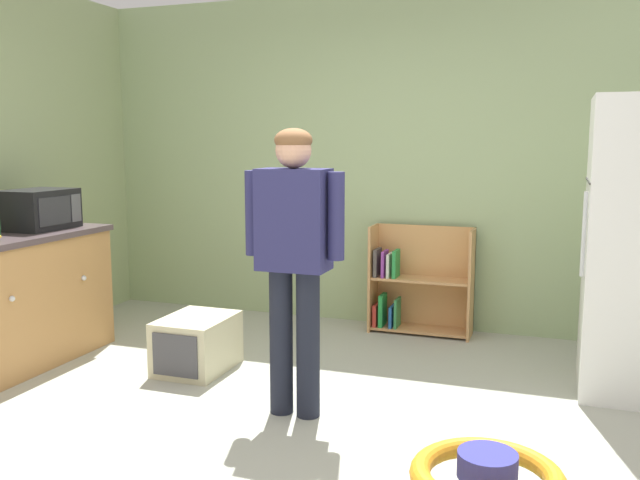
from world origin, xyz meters
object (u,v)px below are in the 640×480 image
object	(u,v)px
microwave	(39,209)
pet_carrier	(197,343)
bookshelf	(415,286)
standing_person	(294,247)

from	to	relation	value
microwave	pet_carrier	bearing A→B (deg)	0.95
bookshelf	microwave	bearing A→B (deg)	-149.44
bookshelf	standing_person	distance (m)	1.98
bookshelf	microwave	distance (m)	2.88
pet_carrier	microwave	distance (m)	1.50
pet_carrier	microwave	bearing A→B (deg)	-179.05
standing_person	bookshelf	bearing A→B (deg)	81.07
bookshelf	standing_person	size ratio (longest dim) A/B	0.54
standing_person	pet_carrier	bearing A→B (deg)	152.26
pet_carrier	microwave	world-z (taller)	microwave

